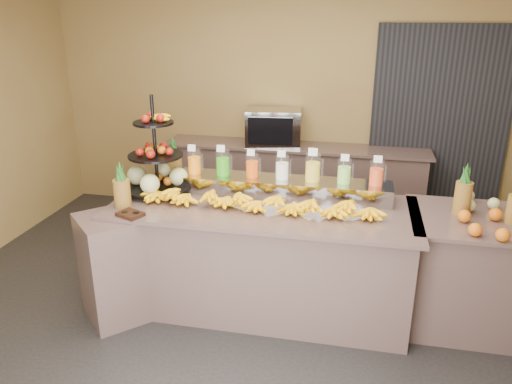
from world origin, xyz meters
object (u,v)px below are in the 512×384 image
(fruit_stand, at_px, (161,168))
(banana_heap, at_px, (259,199))
(pitcher_tray, at_px, (282,187))
(oven_warmer, at_px, (274,127))
(condiment_caddy, at_px, (130,214))
(right_fruit_pile, at_px, (488,213))

(fruit_stand, bearing_deg, banana_heap, -3.56)
(pitcher_tray, relative_size, banana_heap, 0.92)
(fruit_stand, relative_size, oven_warmer, 1.35)
(condiment_caddy, xyz_separation_m, right_fruit_pile, (2.68, 0.42, 0.07))
(pitcher_tray, bearing_deg, banana_heap, -112.71)
(right_fruit_pile, relative_size, oven_warmer, 0.78)
(banana_heap, relative_size, right_fruit_pile, 4.05)
(condiment_caddy, distance_m, right_fruit_pile, 2.71)
(banana_heap, distance_m, oven_warmer, 2.01)
(condiment_caddy, bearing_deg, fruit_stand, 86.25)
(banana_heap, distance_m, condiment_caddy, 1.01)
(banana_heap, distance_m, fruit_stand, 0.94)
(banana_heap, relative_size, condiment_caddy, 10.40)
(right_fruit_pile, height_order, oven_warmer, oven_warmer)
(pitcher_tray, xyz_separation_m, condiment_caddy, (-1.08, -0.69, -0.06))
(pitcher_tray, distance_m, condiment_caddy, 1.28)
(pitcher_tray, height_order, oven_warmer, oven_warmer)
(banana_heap, xyz_separation_m, fruit_stand, (-0.91, 0.20, 0.14))
(fruit_stand, distance_m, condiment_caddy, 0.60)
(condiment_caddy, height_order, oven_warmer, oven_warmer)
(condiment_caddy, xyz_separation_m, oven_warmer, (0.71, 2.36, 0.20))
(pitcher_tray, relative_size, right_fruit_pile, 3.74)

